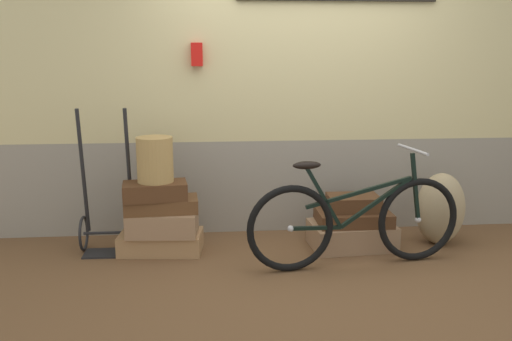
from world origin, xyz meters
TOP-DOWN VIEW (x-y plane):
  - ground at (0.00, 0.00)m, footprint 8.44×5.20m
  - station_building at (0.01, 0.85)m, footprint 6.44×0.74m
  - suitcase_0 at (-1.21, 0.28)m, footprint 0.72×0.44m
  - suitcase_1 at (-1.19, 0.23)m, footprint 0.60×0.36m
  - suitcase_2 at (-1.19, 0.26)m, footprint 0.62×0.34m
  - suitcase_3 at (-1.24, 0.23)m, footprint 0.55×0.34m
  - suitcase_4 at (0.43, 0.25)m, footprint 0.74×0.50m
  - suitcase_5 at (0.44, 0.26)m, footprint 0.63×0.43m
  - suitcase_6 at (0.44, 0.27)m, footprint 0.44×0.31m
  - wicker_basket at (-1.23, 0.26)m, footprint 0.30×0.30m
  - luggage_trolley at (-1.65, 0.35)m, footprint 0.46×0.37m
  - burlap_sack at (1.22, 0.26)m, footprint 0.42×0.36m
  - bicycle at (0.34, -0.17)m, footprint 1.75×0.46m

SIDE VIEW (x-z plane):
  - ground at x=0.00m, z-range -0.06..0.00m
  - suitcase_0 at x=-1.21m, z-range 0.00..0.17m
  - suitcase_4 at x=0.43m, z-range 0.00..0.21m
  - suitcase_1 at x=-1.19m, z-range 0.17..0.36m
  - suitcase_5 at x=0.44m, z-range 0.21..0.33m
  - luggage_trolley at x=-1.65m, z-range -0.34..0.88m
  - burlap_sack at x=1.22m, z-range 0.00..0.64m
  - bicycle at x=0.34m, z-range -0.10..0.83m
  - suitcase_6 at x=0.44m, z-range 0.33..0.46m
  - suitcase_2 at x=-1.19m, z-range 0.36..0.48m
  - suitcase_3 at x=-1.24m, z-range 0.48..0.62m
  - wicker_basket at x=-1.23m, z-range 0.62..0.99m
  - station_building at x=0.01m, z-range 0.00..2.85m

